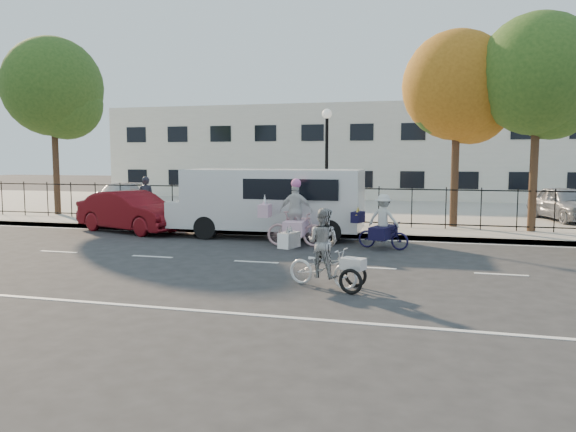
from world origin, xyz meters
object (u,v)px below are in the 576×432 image
(lot_car_b, at_px, (247,199))
(lot_car_c, at_px, (296,199))
(red_sedan, at_px, (132,211))
(pedestrian, at_px, (146,198))
(lamppost, at_px, (327,146))
(lot_car_a, at_px, (119,197))
(bull_bike, at_px, (383,227))
(white_van, at_px, (270,200))
(unicorn_bike, at_px, (295,221))
(lot_car_d, at_px, (566,203))
(zebra_trike, at_px, (323,256))

(lot_car_b, bearing_deg, lot_car_c, 16.97)
(red_sedan, distance_m, lot_car_c, 7.98)
(pedestrian, xyz_separation_m, lot_car_c, (5.23, 4.28, -0.24))
(lamppost, relative_size, pedestrian, 2.41)
(red_sedan, xyz_separation_m, lot_car_b, (2.34, 6.01, 0.07))
(red_sedan, xyz_separation_m, pedestrian, (-0.71, 2.30, 0.30))
(pedestrian, height_order, lot_car_a, pedestrian)
(lot_car_c, bearing_deg, red_sedan, -108.87)
(bull_bike, height_order, white_van, white_van)
(white_van, distance_m, lot_car_c, 6.64)
(unicorn_bike, bearing_deg, bull_bike, -89.80)
(pedestrian, distance_m, lot_car_b, 4.80)
(bull_bike, distance_m, lot_car_c, 9.34)
(pedestrian, bearing_deg, lot_car_b, -142.66)
(lot_car_d, bearing_deg, zebra_trike, -134.77)
(unicorn_bike, bearing_deg, lamppost, -7.42)
(zebra_trike, xyz_separation_m, red_sedan, (-8.50, 6.78, 0.10))
(bull_bike, height_order, lot_car_b, bull_bike)
(lot_car_c, xyz_separation_m, lot_car_d, (11.28, 0.14, 0.04))
(bull_bike, height_order, red_sedan, bull_bike)
(lamppost, bearing_deg, unicorn_bike, -92.52)
(red_sedan, bearing_deg, lot_car_c, -15.06)
(pedestrian, distance_m, lot_car_a, 4.68)
(zebra_trike, relative_size, white_van, 0.30)
(bull_bike, bearing_deg, white_van, 84.01)
(zebra_trike, xyz_separation_m, lot_car_b, (-6.17, 12.78, 0.17))
(zebra_trike, relative_size, bull_bike, 1.08)
(white_van, distance_m, lot_car_a, 10.86)
(white_van, bearing_deg, lot_car_b, 114.42)
(lot_car_d, bearing_deg, lamppost, -170.32)
(lot_car_a, distance_m, lot_car_b, 6.36)
(zebra_trike, xyz_separation_m, white_van, (-3.23, 6.78, 0.63))
(bull_bike, bearing_deg, lot_car_a, 76.50)
(bull_bike, height_order, lot_car_c, bull_bike)
(lot_car_a, relative_size, lot_car_c, 1.12)
(pedestrian, height_order, lot_car_d, pedestrian)
(unicorn_bike, xyz_separation_m, lot_car_a, (-10.60, 7.33, 0.04))
(lot_car_b, bearing_deg, bull_bike, -45.10)
(lamppost, xyz_separation_m, red_sedan, (-6.76, -2.30, -2.37))
(lamppost, height_order, lot_car_b, lamppost)
(lamppost, height_order, pedestrian, lamppost)
(bull_bike, bearing_deg, lot_car_b, 57.25)
(white_van, xyz_separation_m, lot_car_a, (-9.29, 5.61, -0.47))
(pedestrian, xyz_separation_m, lot_car_a, (-3.30, 3.31, -0.24))
(unicorn_bike, bearing_deg, lot_car_a, 50.44)
(lot_car_c, bearing_deg, lamppost, -46.67)
(lot_car_c, distance_m, lot_car_d, 11.28)
(red_sedan, distance_m, lot_car_a, 6.89)
(lamppost, relative_size, lot_car_a, 0.96)
(bull_bike, relative_size, lot_car_d, 0.44)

